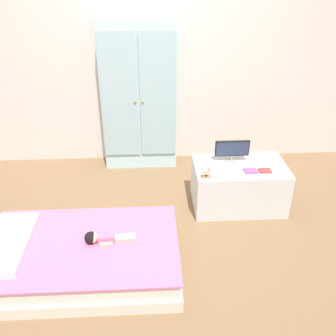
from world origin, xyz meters
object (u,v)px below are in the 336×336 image
object	(u,v)px
wardrobe	(139,97)
tv_stand	(239,185)
bed	(83,257)
doll	(101,238)
tv_monitor	(232,149)
book_red	(265,171)
book_purple	(251,171)
rocking_horse_toy	(207,172)

from	to	relation	value
wardrobe	tv_stand	distance (m)	1.45
bed	doll	xyz separation A→B (m)	(0.15, 0.02, 0.16)
tv_monitor	wardrobe	bearing A→B (deg)	137.08
book_red	book_purple	bearing A→B (deg)	180.00
doll	tv_monitor	bearing A→B (deg)	37.01
tv_stand	book_purple	distance (m)	0.27
doll	wardrobe	size ratio (longest dim) A/B	0.24
wardrobe	bed	bearing A→B (deg)	-104.34
rocking_horse_toy	book_red	size ratio (longest dim) A/B	0.99
doll	rocking_horse_toy	distance (m)	1.10
book_red	wardrobe	bearing A→B (deg)	138.12
rocking_horse_toy	book_red	xyz separation A→B (m)	(0.55, 0.07, -0.04)
tv_stand	tv_monitor	bearing A→B (deg)	128.52
doll	tv_monitor	world-z (taller)	tv_monitor
bed	rocking_horse_toy	world-z (taller)	rocking_horse_toy
bed	rocking_horse_toy	bearing A→B (deg)	30.79
doll	book_purple	distance (m)	1.49
wardrobe	tv_monitor	size ratio (longest dim) A/B	5.04
tv_stand	rocking_horse_toy	distance (m)	0.49
wardrobe	book_purple	xyz separation A→B (m)	(1.02, -1.03, -0.38)
bed	wardrobe	xyz separation A→B (m)	(0.44, 1.73, 0.70)
tv_monitor	rocking_horse_toy	distance (m)	0.41
doll	book_red	distance (m)	1.60
rocking_horse_toy	book_red	bearing A→B (deg)	7.52
bed	book_purple	world-z (taller)	book_purple
doll	tv_stand	xyz separation A→B (m)	(1.25, 0.79, -0.06)
wardrobe	tv_stand	xyz separation A→B (m)	(0.96, -0.91, -0.60)
rocking_horse_toy	book_red	world-z (taller)	rocking_horse_toy
rocking_horse_toy	tv_stand	bearing A→B (deg)	28.70
bed	book_red	bearing A→B (deg)	23.55
bed	book_purple	bearing A→B (deg)	25.40
wardrobe	rocking_horse_toy	size ratio (longest dim) A/B	14.74
doll	tv_monitor	xyz separation A→B (m)	(1.18, 0.89, 0.28)
tv_stand	book_red	distance (m)	0.32
tv_monitor	book_purple	distance (m)	0.28
rocking_horse_toy	book_purple	world-z (taller)	rocking_horse_toy
wardrobe	book_purple	bearing A→B (deg)	-45.34
book_red	bed	bearing A→B (deg)	-156.45
doll	tv_stand	bearing A→B (deg)	32.47
doll	wardrobe	bearing A→B (deg)	80.23
doll	rocking_horse_toy	xyz separation A→B (m)	(0.90, 0.60, 0.21)
wardrobe	tv_stand	size ratio (longest dim) A/B	1.89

